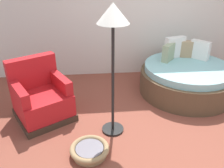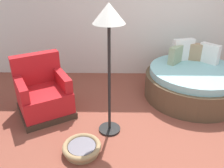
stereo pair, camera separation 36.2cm
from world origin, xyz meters
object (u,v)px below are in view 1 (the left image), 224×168
pet_basket (90,150)px  red_armchair (41,98)px  round_daybed (186,78)px  floor_lamp (113,28)px

pet_basket → red_armchair: bearing=127.9°
round_daybed → pet_basket: round_daybed is taller
round_daybed → pet_basket: bearing=-140.4°
red_armchair → floor_lamp: floor_lamp is taller
red_armchair → pet_basket: (0.74, -0.95, -0.26)m
pet_basket → floor_lamp: floor_lamp is taller
red_armchair → pet_basket: bearing=-52.1°
pet_basket → floor_lamp: 1.57m
round_daybed → floor_lamp: size_ratio=0.95×
pet_basket → round_daybed: bearing=39.6°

